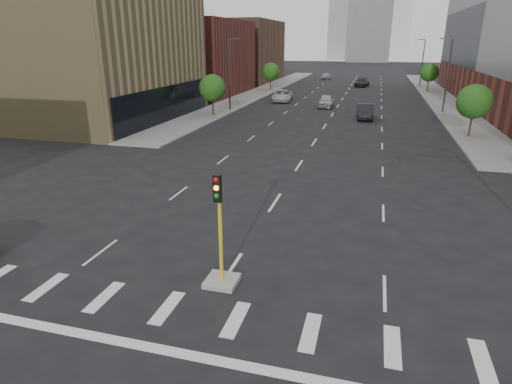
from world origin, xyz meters
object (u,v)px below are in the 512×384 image
at_px(car_mid_right, 365,112).
at_px(car_far_left, 282,96).
at_px(median_traffic_signal, 221,261).
at_px(car_near_left, 326,101).
at_px(car_deep_right, 362,82).
at_px(car_distant, 326,76).

height_order(car_mid_right, car_far_left, car_far_left).
xyz_separation_m(median_traffic_signal, car_near_left, (-1.50, 47.32, -0.13)).
relative_size(car_deep_right, car_distant, 1.26).
distance_m(car_mid_right, car_deep_right, 38.82).
height_order(car_near_left, car_deep_right, car_near_left).
bearing_deg(car_deep_right, median_traffic_signal, -83.87).
height_order(car_near_left, car_mid_right, car_mid_right).
bearing_deg(car_deep_right, car_mid_right, -79.57).
relative_size(median_traffic_signal, car_deep_right, 0.78).
height_order(car_mid_right, car_deep_right, car_mid_right).
bearing_deg(car_far_left, car_deep_right, 60.34).
relative_size(median_traffic_signal, car_far_left, 0.72).
height_order(median_traffic_signal, car_far_left, median_traffic_signal).
xyz_separation_m(car_near_left, car_distant, (-5.25, 45.34, -0.08)).
relative_size(median_traffic_signal, car_distant, 0.98).
bearing_deg(car_mid_right, car_deep_right, 88.91).
height_order(car_far_left, car_deep_right, car_far_left).
height_order(car_near_left, car_far_left, car_far_left).
relative_size(car_near_left, car_far_left, 0.81).
height_order(median_traffic_signal, car_near_left, median_traffic_signal).
distance_m(median_traffic_signal, car_near_left, 47.34).
relative_size(car_near_left, car_distant, 1.10).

